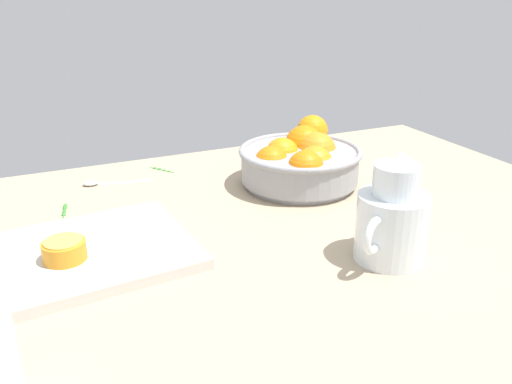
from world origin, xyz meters
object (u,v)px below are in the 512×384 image
at_px(fruit_bowl, 300,162).
at_px(spoon, 106,182).
at_px(cutting_board, 76,256).
at_px(juice_pitcher, 391,226).
at_px(orange_half_0, 64,250).
at_px(loose_orange_1, 312,131).

xyz_separation_m(fruit_bowl, spoon, (-0.38, 0.17, -0.05)).
bearing_deg(cutting_board, juice_pitcher, -23.24).
bearing_deg(juice_pitcher, orange_half_0, 159.82).
bearing_deg(spoon, orange_half_0, -109.00).
distance_m(fruit_bowl, spoon, 0.42).
height_order(cutting_board, loose_orange_1, loose_orange_1).
height_order(cutting_board, orange_half_0, orange_half_0).
xyz_separation_m(juice_pitcher, cutting_board, (-0.45, 0.19, -0.05)).
distance_m(juice_pitcher, loose_orange_1, 0.61).
bearing_deg(orange_half_0, loose_orange_1, 31.55).
relative_size(juice_pitcher, orange_half_0, 2.52).
distance_m(juice_pitcher, cutting_board, 0.49).
bearing_deg(juice_pitcher, cutting_board, 156.76).
bearing_deg(loose_orange_1, spoon, -173.29).
xyz_separation_m(cutting_board, orange_half_0, (-0.02, -0.02, 0.03)).
relative_size(orange_half_0, spoon, 0.44).
height_order(fruit_bowl, cutting_board, fruit_bowl).
relative_size(fruit_bowl, spoon, 1.77).
xyz_separation_m(cutting_board, loose_orange_1, (0.65, 0.39, 0.03)).
relative_size(juice_pitcher, cutting_board, 0.46).
distance_m(fruit_bowl, orange_half_0, 0.53).
xyz_separation_m(juice_pitcher, orange_half_0, (-0.47, 0.17, -0.02)).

